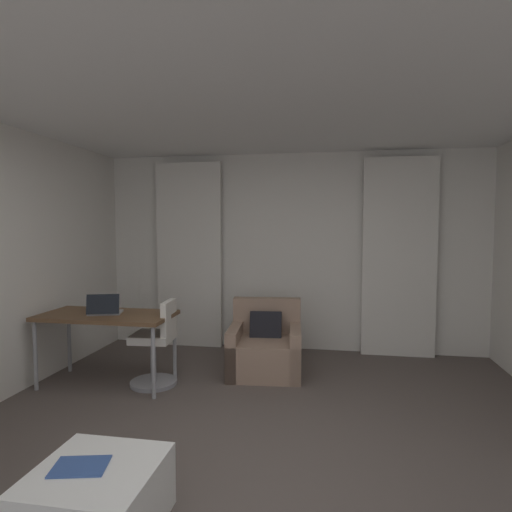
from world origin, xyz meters
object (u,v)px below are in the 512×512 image
object	(u,v)px
desk	(107,319)
armchair	(265,349)
laptop	(105,310)
magazine_open	(80,466)
desk_chair	(157,347)
coffee_table	(97,501)

from	to	relation	value
desk	armchair	bearing A→B (deg)	22.21
laptop	magazine_open	xyz separation A→B (m)	(0.98, -2.01, -0.41)
desk_chair	laptop	size ratio (longest dim) A/B	2.33
desk	coffee_table	world-z (taller)	desk
magazine_open	desk_chair	bearing A→B (deg)	102.34
laptop	magazine_open	world-z (taller)	laptop
desk	coffee_table	size ratio (longest dim) A/B	2.08
armchair	laptop	distance (m)	1.78
desk	laptop	distance (m)	0.11
armchair	desk_chair	bearing A→B (deg)	-151.24
desk_chair	magazine_open	xyz separation A→B (m)	(0.46, -2.10, -0.02)
magazine_open	armchair	bearing A→B (deg)	77.67
laptop	desk	bearing A→B (deg)	81.61
laptop	magazine_open	bearing A→B (deg)	-63.99
armchair	desk_chair	xyz separation A→B (m)	(-1.05, -0.57, 0.13)
desk	laptop	size ratio (longest dim) A/B	3.58
magazine_open	coffee_table	bearing A→B (deg)	8.14
armchair	magazine_open	distance (m)	2.74
desk	magazine_open	bearing A→B (deg)	-64.45
desk_chair	coffee_table	world-z (taller)	desk_chair
armchair	desk	xyz separation A→B (m)	(-1.56, -0.64, 0.41)
desk_chair	laptop	bearing A→B (deg)	-169.63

